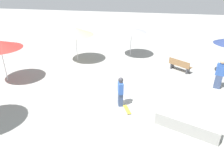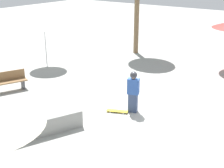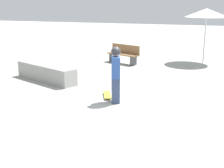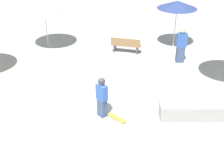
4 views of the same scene
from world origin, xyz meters
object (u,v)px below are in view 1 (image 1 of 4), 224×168
(shade_umbrella_grey, at_px, (131,30))
(bystander_watching, at_px, (220,74))
(skateboard, at_px, (127,109))
(bench_far, at_px, (180,65))
(shade_umbrella_tan, at_px, (75,31))
(skater_main, at_px, (121,91))
(concrete_ledge, at_px, (187,125))

(shade_umbrella_grey, distance_m, bystander_watching, 7.49)
(skateboard, bearing_deg, shade_umbrella_grey, 161.24)
(bench_far, xyz_separation_m, shade_umbrella_tan, (-7.64, 0.57, 1.92))
(bench_far, xyz_separation_m, shade_umbrella_grey, (-3.70, 2.50, 1.75))
(skateboard, relative_size, bystander_watching, 0.45)
(skater_main, xyz_separation_m, bench_far, (3.42, 5.15, -0.43))
(skater_main, xyz_separation_m, shade_umbrella_grey, (-0.29, 7.64, 1.32))
(skateboard, relative_size, bench_far, 0.53)
(concrete_ledge, height_order, bench_far, bench_far)
(skater_main, distance_m, shade_umbrella_tan, 7.26)
(concrete_ledge, relative_size, bench_far, 1.79)
(skateboard, relative_size, shade_umbrella_tan, 0.30)
(bench_far, bearing_deg, concrete_ledge, -54.69)
(bench_far, xyz_separation_m, bystander_watching, (2.00, -2.19, 0.48))
(shade_umbrella_tan, xyz_separation_m, bystander_watching, (9.64, -2.76, -1.44))
(concrete_ledge, distance_m, shade_umbrella_grey, 9.98)
(shade_umbrella_tan, height_order, bystander_watching, shade_umbrella_tan)
(shade_umbrella_tan, relative_size, shade_umbrella_grey, 1.08)
(skateboard, xyz_separation_m, shade_umbrella_grey, (-0.69, 8.07, 2.12))
(skater_main, distance_m, bench_far, 6.19)
(concrete_ledge, bearing_deg, bench_far, 87.62)
(shade_umbrella_tan, bearing_deg, bench_far, -4.24)
(skater_main, relative_size, skateboard, 1.96)
(concrete_ledge, bearing_deg, bystander_watching, 63.09)
(bystander_watching, bearing_deg, bench_far, -27.31)
(shade_umbrella_tan, bearing_deg, skateboard, -52.98)
(skateboard, bearing_deg, skater_main, -160.05)
(skateboard, xyz_separation_m, bystander_watching, (5.01, 3.38, 0.85))
(bench_far, bearing_deg, skater_main, -85.90)
(skateboard, height_order, shade_umbrella_tan, shade_umbrella_tan)
(shade_umbrella_tan, bearing_deg, concrete_ledge, -44.55)
(skater_main, relative_size, concrete_ledge, 0.58)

